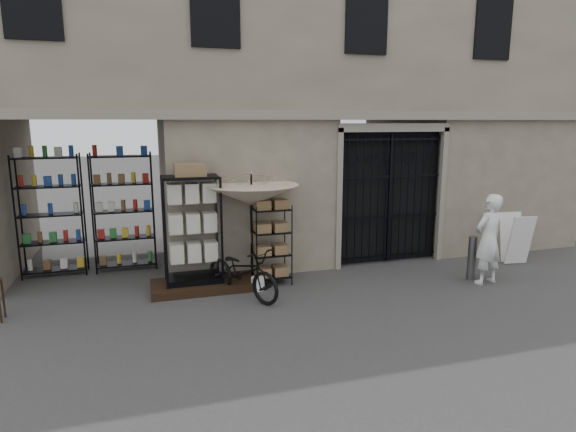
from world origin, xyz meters
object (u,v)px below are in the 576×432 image
object	(u,v)px
wire_rack	(271,245)
bicycle	(243,297)
steel_bollard	(472,258)
shopkeeper	(485,283)
display_cabinet	(193,235)
easel_sign	(516,239)
market_umbrella	(251,189)
white_bucket	(258,284)

from	to	relation	value
wire_rack	bicycle	world-z (taller)	wire_rack
steel_bollard	shopkeeper	world-z (taller)	steel_bollard
display_cabinet	wire_rack	size ratio (longest dim) A/B	1.38
steel_bollard	easel_sign	xyz separation A→B (m)	(1.65, 0.67, 0.13)
shopkeeper	bicycle	bearing A→B (deg)	-18.77
market_umbrella	shopkeeper	xyz separation A→B (m)	(4.38, -1.34, -1.86)
display_cabinet	white_bucket	distance (m)	1.52
steel_bollard	easel_sign	distance (m)	1.78
display_cabinet	shopkeeper	world-z (taller)	display_cabinet
display_cabinet	bicycle	xyz separation A→B (m)	(0.79, -0.68, -1.05)
bicycle	easel_sign	size ratio (longest dim) A/B	1.62
easel_sign	bicycle	bearing A→B (deg)	-168.72
bicycle	easel_sign	xyz separation A→B (m)	(6.24, 0.31, 0.57)
display_cabinet	easel_sign	xyz separation A→B (m)	(7.03, -0.37, -0.48)
steel_bollard	easel_sign	bearing A→B (deg)	22.15
wire_rack	steel_bollard	bearing A→B (deg)	-29.50
white_bucket	steel_bollard	world-z (taller)	steel_bollard
bicycle	shopkeeper	world-z (taller)	bicycle
market_umbrella	shopkeeper	bearing A→B (deg)	-16.98
white_bucket	shopkeeper	distance (m)	4.48
wire_rack	bicycle	size ratio (longest dim) A/B	0.88
display_cabinet	shopkeeper	xyz separation A→B (m)	(5.52, -1.31, -1.05)
display_cabinet	bicycle	world-z (taller)	display_cabinet
display_cabinet	easel_sign	size ratio (longest dim) A/B	1.97
steel_bollard	shopkeeper	size ratio (longest dim) A/B	0.50
white_bucket	bicycle	distance (m)	0.46
white_bucket	easel_sign	bearing A→B (deg)	0.28
wire_rack	steel_bollard	world-z (taller)	wire_rack
easel_sign	white_bucket	bearing A→B (deg)	-171.26
market_umbrella	bicycle	distance (m)	2.02
bicycle	market_umbrella	bearing A→B (deg)	32.17
display_cabinet	easel_sign	world-z (taller)	display_cabinet
bicycle	steel_bollard	size ratio (longest dim) A/B	2.02
wire_rack	white_bucket	distance (m)	0.80
display_cabinet	white_bucket	size ratio (longest dim) A/B	8.61
market_umbrella	bicycle	world-z (taller)	market_umbrella
white_bucket	easel_sign	xyz separation A→B (m)	(5.89, 0.03, 0.45)
market_umbrella	white_bucket	distance (m)	1.79
bicycle	display_cabinet	bearing A→B (deg)	107.57
display_cabinet	white_bucket	world-z (taller)	display_cabinet
display_cabinet	wire_rack	bearing A→B (deg)	-12.73
easel_sign	display_cabinet	bearing A→B (deg)	-174.56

